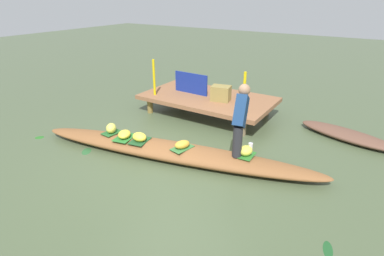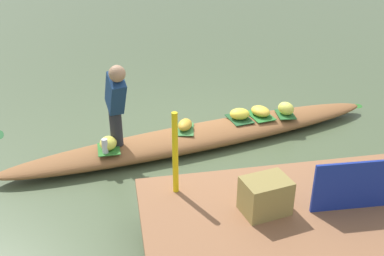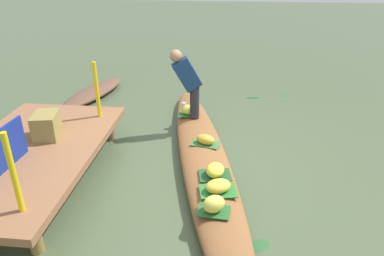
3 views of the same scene
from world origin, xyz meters
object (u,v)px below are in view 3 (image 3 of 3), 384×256
at_px(banana_bunch_1, 214,204).
at_px(market_banner, 1,152).
at_px(vendor_person, 187,80).
at_px(moored_boat, 94,92).
at_px(banana_bunch_3, 218,186).
at_px(water_bottle, 184,108).
at_px(vendor_boat, 204,159).
at_px(banana_bunch_0, 215,170).
at_px(banana_bunch_2, 189,110).
at_px(banana_bunch_4, 206,139).
at_px(produce_crate, 47,126).

bearing_deg(banana_bunch_1, market_banner, 84.23).
bearing_deg(vendor_person, moored_boat, 56.50).
xyz_separation_m(banana_bunch_3, vendor_person, (2.11, 0.61, 0.61)).
distance_m(water_bottle, market_banner, 3.08).
height_order(vendor_boat, banana_bunch_3, banana_bunch_3).
bearing_deg(vendor_boat, water_bottle, 6.84).
relative_size(banana_bunch_0, market_banner, 0.30).
bearing_deg(vendor_person, market_banner, 138.70).
height_order(banana_bunch_2, banana_bunch_4, banana_bunch_2).
relative_size(banana_bunch_2, market_banner, 0.26).
xyz_separation_m(vendor_person, market_banner, (-2.23, 1.96, -0.22)).
bearing_deg(banana_bunch_3, banana_bunch_0, 8.96).
bearing_deg(banana_bunch_0, water_bottle, 18.45).
distance_m(vendor_boat, market_banner, 2.63).
bearing_deg(moored_boat, banana_bunch_0, -124.59).
distance_m(banana_bunch_1, banana_bunch_4, 1.58).
bearing_deg(water_bottle, vendor_person, -153.56).
xyz_separation_m(vendor_boat, market_banner, (-1.07, 2.34, 0.59)).
bearing_deg(vendor_boat, banana_bunch_0, -175.23).
distance_m(vendor_boat, banana_bunch_2, 1.38).
distance_m(banana_bunch_0, water_bottle, 2.06).
height_order(moored_boat, banana_bunch_0, banana_bunch_0).
relative_size(banana_bunch_4, produce_crate, 0.67).
height_order(vendor_boat, banana_bunch_2, banana_bunch_2).
bearing_deg(banana_bunch_4, banana_bunch_3, -168.63).
height_order(banana_bunch_3, produce_crate, produce_crate).
bearing_deg(vendor_person, banana_bunch_2, -1.96).
relative_size(vendor_boat, moored_boat, 2.79).
distance_m(banana_bunch_1, market_banner, 2.58).
relative_size(moored_boat, banana_bunch_2, 7.92).
height_order(vendor_boat, banana_bunch_4, banana_bunch_4).
bearing_deg(banana_bunch_0, banana_bunch_4, 12.32).
height_order(vendor_boat, water_bottle, water_bottle).
relative_size(banana_bunch_1, banana_bunch_3, 0.81).
distance_m(moored_boat, banana_bunch_2, 2.61).
relative_size(moored_boat, banana_bunch_4, 6.82).
relative_size(banana_bunch_1, banana_bunch_4, 0.87).
distance_m(banana_bunch_3, produce_crate, 2.60).
height_order(banana_bunch_0, water_bottle, water_bottle).
height_order(banana_bunch_2, water_bottle, water_bottle).
height_order(banana_bunch_2, vendor_person, vendor_person).
relative_size(moored_boat, produce_crate, 4.54).
distance_m(banana_bunch_3, market_banner, 2.61).
height_order(vendor_boat, vendor_person, vendor_person).
bearing_deg(water_bottle, banana_bunch_2, -113.76).
bearing_deg(produce_crate, vendor_person, -54.50).
height_order(banana_bunch_1, banana_bunch_4, banana_bunch_1).
height_order(banana_bunch_0, banana_bunch_3, banana_bunch_0).
height_order(vendor_boat, banana_bunch_1, banana_bunch_1).
xyz_separation_m(moored_boat, banana_bunch_3, (-3.58, -2.84, 0.24)).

